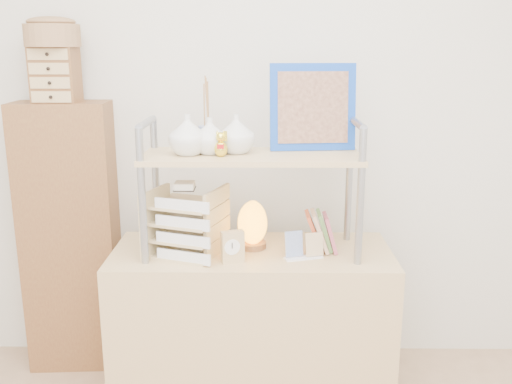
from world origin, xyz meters
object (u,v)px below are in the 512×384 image
letter_tray (186,226)px  salt_lamp (252,224)px  desk (252,329)px  cabinet (71,238)px

letter_tray → salt_lamp: bearing=18.1°
letter_tray → salt_lamp: (0.27, 0.09, -0.02)m
desk → letter_tray: bearing=-168.5°
desk → salt_lamp: bearing=86.8°
desk → salt_lamp: (0.00, 0.03, 0.48)m
letter_tray → salt_lamp: 0.29m
cabinet → desk: bearing=-25.3°
cabinet → letter_tray: size_ratio=4.17×
cabinet → letter_tray: cabinet is taller
cabinet → salt_lamp: bearing=-23.4°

